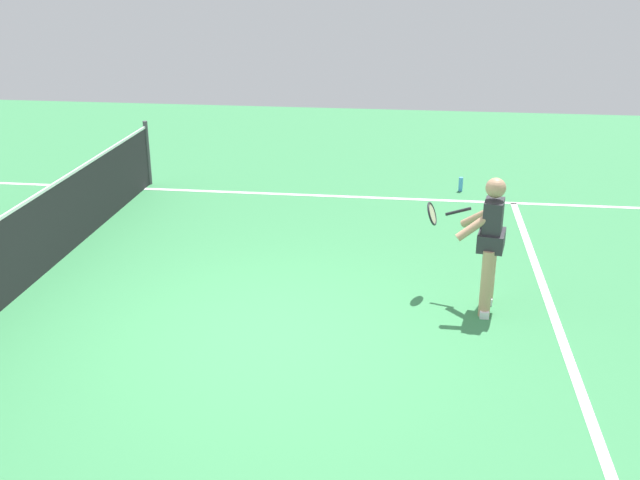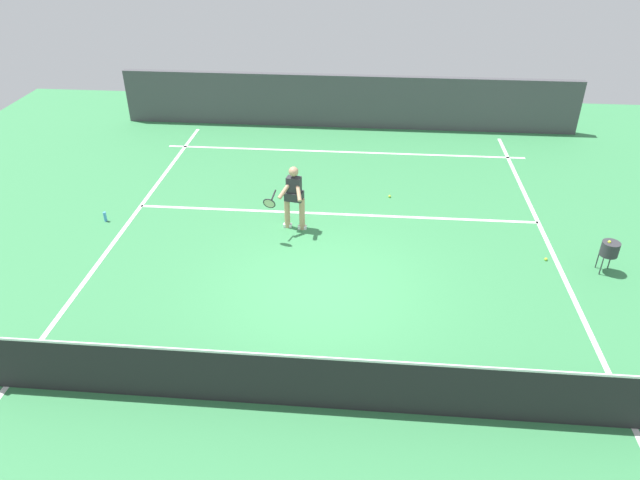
{
  "view_description": "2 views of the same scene",
  "coord_description": "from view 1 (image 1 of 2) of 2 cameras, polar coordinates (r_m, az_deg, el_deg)",
  "views": [
    {
      "loc": [
        -7.03,
        -1.49,
        3.81
      ],
      "look_at": [
        0.06,
        -0.57,
        1.07
      ],
      "focal_mm": 42.27,
      "sensor_mm": 36.0,
      "label": 1
    },
    {
      "loc": [
        -0.74,
        9.46,
        6.89
      ],
      "look_at": [
        0.12,
        -0.39,
        0.89
      ],
      "focal_mm": 32.99,
      "sensor_mm": 36.0,
      "label": 2
    }
  ],
  "objects": [
    {
      "name": "service_line_marking",
      "position": [
        8.15,
        18.14,
        -7.96
      ],
      "size": [
        9.73,
        0.1,
        0.01
      ],
      "primitive_type": "cube",
      "color": "white",
      "rests_on": "ground"
    },
    {
      "name": "tennis_player",
      "position": [
        8.5,
        12.65,
        0.09
      ],
      "size": [
        0.89,
        0.91,
        1.55
      ],
      "color": "tan",
      "rests_on": "ground"
    },
    {
      "name": "sideline_right_marking",
      "position": [
        12.57,
        0.21,
        3.38
      ],
      "size": [
        0.1,
        17.05,
        0.01
      ],
      "primitive_type": "cube",
      "color": "white",
      "rests_on": "ground"
    },
    {
      "name": "ground_plane",
      "position": [
        8.13,
        -4.09,
        -7.0
      ],
      "size": [
        24.76,
        24.76,
        0.0
      ],
      "primitive_type": "plane",
      "color": "#38844C"
    },
    {
      "name": "water_bottle",
      "position": [
        13.01,
        10.6,
        4.17
      ],
      "size": [
        0.07,
        0.07,
        0.24
      ],
      "primitive_type": "cylinder",
      "color": "#4C9EE5",
      "rests_on": "ground"
    }
  ]
}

